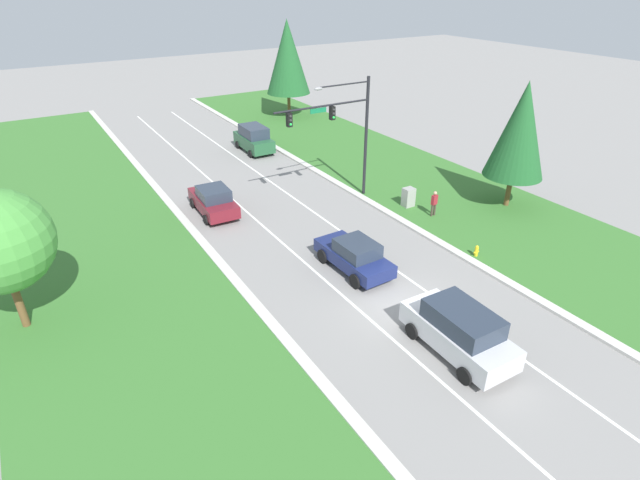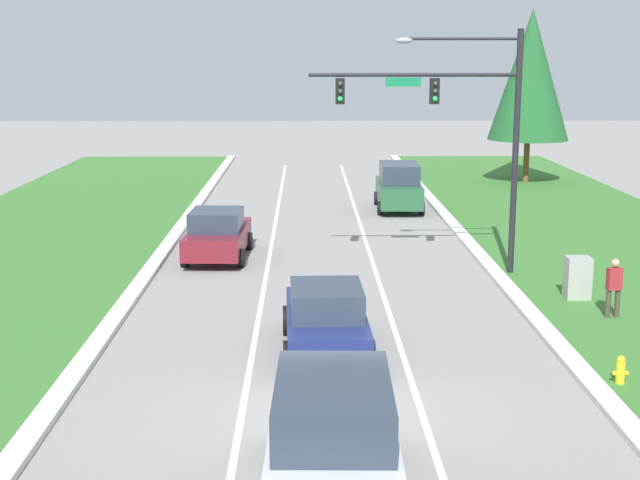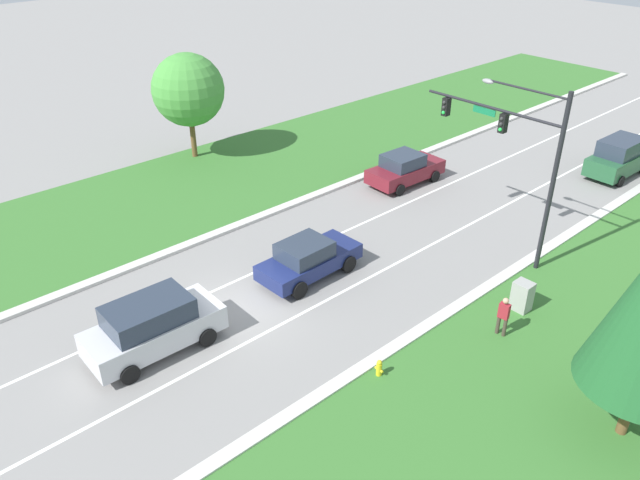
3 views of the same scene
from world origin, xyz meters
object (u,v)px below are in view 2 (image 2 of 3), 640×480
(burgundy_sedan, at_px, (218,234))
(utility_cabinet, at_px, (577,279))
(forest_suv, at_px, (399,187))
(conifer_near_right_tree, at_px, (530,75))
(navy_sedan, at_px, (326,318))
(fire_hydrant, at_px, (620,372))
(traffic_signal_mast, at_px, (458,115))
(pedestrian, at_px, (614,286))
(silver_suv, at_px, (333,439))

(burgundy_sedan, relative_size, utility_cabinet, 3.52)
(forest_suv, distance_m, utility_cabinet, 15.97)
(burgundy_sedan, xyz_separation_m, conifer_near_right_tree, (15.32, 18.34, 5.08))
(navy_sedan, height_order, utility_cabinet, navy_sedan)
(fire_hydrant, relative_size, conifer_near_right_tree, 0.07)
(traffic_signal_mast, height_order, burgundy_sedan, traffic_signal_mast)
(fire_hydrant, bearing_deg, utility_cabinet, 80.74)
(utility_cabinet, height_order, pedestrian, pedestrian)
(pedestrian, xyz_separation_m, fire_hydrant, (-1.50, -4.92, -0.59))
(pedestrian, relative_size, fire_hydrant, 2.41)
(utility_cabinet, bearing_deg, silver_suv, -122.48)
(traffic_signal_mast, relative_size, silver_suv, 1.60)
(silver_suv, xyz_separation_m, burgundy_sedan, (-3.51, 17.39, -0.19))
(burgundy_sedan, xyz_separation_m, pedestrian, (11.35, -7.59, 0.07))
(pedestrian, bearing_deg, burgundy_sedan, -42.04)
(conifer_near_right_tree, bearing_deg, forest_suv, -133.22)
(traffic_signal_mast, height_order, silver_suv, traffic_signal_mast)
(burgundy_sedan, bearing_deg, pedestrian, -31.46)
(traffic_signal_mast, relative_size, navy_sedan, 1.69)
(burgundy_sedan, xyz_separation_m, forest_suv, (7.37, 9.88, 0.22))
(forest_suv, bearing_deg, utility_cabinet, -75.56)
(traffic_signal_mast, bearing_deg, burgundy_sedan, 162.35)
(burgundy_sedan, distance_m, pedestrian, 13.66)
(navy_sedan, relative_size, pedestrian, 2.74)
(silver_suv, xyz_separation_m, navy_sedan, (0.06, 7.21, -0.19))
(burgundy_sedan, distance_m, conifer_near_right_tree, 24.43)
(utility_cabinet, bearing_deg, conifer_near_right_tree, 79.72)
(silver_suv, distance_m, burgundy_sedan, 17.74)
(burgundy_sedan, xyz_separation_m, fire_hydrant, (9.85, -12.52, -0.52))
(fire_hydrant, bearing_deg, traffic_signal_mast, 101.12)
(burgundy_sedan, bearing_deg, navy_sedan, -68.39)
(silver_suv, relative_size, navy_sedan, 1.06)
(pedestrian, height_order, fire_hydrant, pedestrian)
(utility_cabinet, bearing_deg, burgundy_sedan, 152.64)
(burgundy_sedan, bearing_deg, silver_suv, -76.28)
(navy_sedan, xyz_separation_m, conifer_near_right_tree, (11.76, 28.53, 5.08))
(silver_suv, xyz_separation_m, conifer_near_right_tree, (11.82, 35.73, 4.90))
(traffic_signal_mast, xyz_separation_m, silver_suv, (-4.38, -14.88, -4.12))
(navy_sedan, bearing_deg, traffic_signal_mast, 59.11)
(navy_sedan, bearing_deg, burgundy_sedan, 107.75)
(traffic_signal_mast, relative_size, utility_cabinet, 6.00)
(traffic_signal_mast, bearing_deg, pedestrian, -55.71)
(traffic_signal_mast, xyz_separation_m, burgundy_sedan, (-7.88, 2.51, -4.30))
(traffic_signal_mast, bearing_deg, fire_hydrant, -78.88)
(forest_suv, distance_m, pedestrian, 17.92)
(traffic_signal_mast, height_order, utility_cabinet, traffic_signal_mast)
(burgundy_sedan, xyz_separation_m, navy_sedan, (3.56, -10.19, 0.00))
(silver_suv, bearing_deg, navy_sedan, 90.96)
(fire_hydrant, height_order, conifer_near_right_tree, conifer_near_right_tree)
(traffic_signal_mast, bearing_deg, silver_suv, -106.39)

